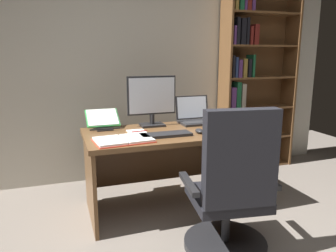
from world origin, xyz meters
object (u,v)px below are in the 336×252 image
reading_stand_with_book (103,119)px  open_binder (123,140)px  desk (172,150)px  monitor (152,101)px  laptop (196,117)px  pen (140,131)px  keyboard (166,135)px  notepad (137,132)px  bookshelf (249,80)px  computer_mouse (199,131)px  office_chair (232,195)px

reading_stand_with_book → open_binder: 0.54m
desk → monitor: bearing=126.1°
desk → monitor: size_ratio=3.36×
monitor → laptop: monitor is taller
reading_stand_with_book → pen: 0.40m
keyboard → notepad: size_ratio=2.00×
monitor → reading_stand_with_book: size_ratio=1.58×
bookshelf → notepad: bearing=-154.4°
computer_mouse → bookshelf: bearing=41.2°
bookshelf → pen: 1.73m
notepad → monitor: bearing=49.5°
office_chair → notepad: (-0.45, 0.84, 0.28)m
open_binder → notepad: bearing=48.6°
bookshelf → pen: bookshelf is taller
computer_mouse → open_binder: 0.66m
desk → pen: bearing=-171.2°
keyboard → reading_stand_with_book: bearing=133.2°
bookshelf → reading_stand_with_book: size_ratio=7.52×
monitor → open_binder: bearing=-128.2°
desk → office_chair: 0.90m
desk → notepad: bearing=-171.7°
desk → pen: pen is taller
office_chair → laptop: 1.14m
laptop → pen: bearing=-159.4°
reading_stand_with_book → pen: size_ratio=2.10×
open_binder → office_chair: bearing=-50.5°
computer_mouse → keyboard: bearing=180.0°
computer_mouse → notepad: bearing=160.0°
bookshelf → computer_mouse: bearing=-138.8°
open_binder → desk: bearing=23.7°
desk → notepad: 0.39m
bookshelf → open_binder: size_ratio=4.72×
office_chair → keyboard: size_ratio=2.50×
bookshelf → monitor: bearing=-159.3°
reading_stand_with_book → pen: reading_stand_with_book is taller
monitor → reading_stand_with_book: monitor is taller
office_chair → computer_mouse: 0.72m
open_binder → pen: (0.19, 0.23, 0.00)m
laptop → pen: laptop is taller
monitor → keyboard: 0.47m
desk → bookshelf: (1.22, 0.69, 0.55)m
office_chair → open_binder: bearing=143.3°
desk → notepad: (-0.33, -0.05, 0.20)m
bookshelf → monitor: (-1.35, -0.51, -0.12)m
keyboard → pen: (-0.18, 0.18, 0.00)m
bookshelf → open_binder: bearing=-150.4°
notepad → pen: size_ratio=1.50×
monitor → computer_mouse: (0.30, -0.41, -0.21)m
monitor → pen: monitor is taller
desk → office_chair: office_chair is taller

